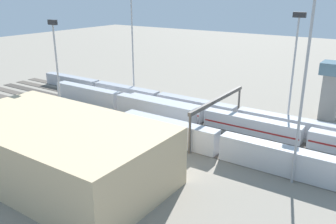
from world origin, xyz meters
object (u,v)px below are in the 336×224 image
train_on_track_4 (220,144)px  train_on_track_1 (251,125)px  signal_gantry (218,104)px  control_tower (332,87)px  light_mast_0 (132,32)px  maintenance_shed (56,150)px  light_mast_2 (295,56)px  light_mast_3 (56,56)px  train_on_track_2 (119,102)px  train_on_track_0 (195,106)px  light_mast_1 (307,64)px

train_on_track_4 → train_on_track_1: train_on_track_4 is taller
signal_gantry → control_tower: (-18.81, -25.74, 1.12)m
light_mast_0 → maintenance_shed: (-19.80, 45.34, -14.81)m
signal_gantry → light_mast_2: bearing=-130.6°
light_mast_0 → light_mast_3: size_ratio=1.29×
train_on_track_2 → control_tower: (-48.43, -25.74, 5.92)m
train_on_track_1 → light_mast_0: bearing=-9.9°
train_on_track_0 → light_mast_3: (27.00, 22.33, 14.01)m
train_on_track_0 → train_on_track_2: bearing=28.9°
control_tower → light_mast_0: bearing=14.4°
light_mast_0 → signal_gantry: (-34.29, 12.10, -12.53)m
train_on_track_4 → train_on_track_0: train_on_track_4 is taller
light_mast_3 → control_tower: light_mast_3 is taller
train_on_track_4 → train_on_track_1: (-0.61, -15.00, -0.61)m
train_on_track_4 → control_tower: 38.53m
maintenance_shed → light_mast_2: bearing=-119.3°
light_mast_1 → maintenance_shed: (35.06, 21.11, -15.43)m
train_on_track_4 → train_on_track_1: 15.03m
train_on_track_2 → light_mast_3: size_ratio=1.90×
signal_gantry → control_tower: 31.90m
train_on_track_2 → light_mast_2: 46.22m
train_on_track_4 → light_mast_3: light_mast_3 is taller
train_on_track_2 → maintenance_shed: (-15.13, 33.24, 2.52)m
train_on_track_0 → control_tower: size_ratio=8.15×
signal_gantry → control_tower: control_tower is taller
maintenance_shed → signal_gantry: bearing=-113.6°
train_on_track_1 → light_mast_0: size_ratio=2.23×
train_on_track_2 → train_on_track_1: (-35.94, -5.00, -0.61)m
train_on_track_2 → maintenance_shed: 36.61m
light_mast_2 → maintenance_shed: 55.43m
train_on_track_0 → signal_gantry: signal_gantry is taller
train_on_track_2 → signal_gantry: size_ratio=1.89×
maintenance_shed → light_mast_1: bearing=-148.9°
light_mast_1 → train_on_track_4: bearing=-8.1°
light_mast_0 → light_mast_2: bearing=-177.7°
train_on_track_2 → light_mast_0: bearing=-68.9°
light_mast_3 → control_tower: (-57.31, -38.07, -7.49)m
train_on_track_1 → light_mast_2: (-5.64, -8.95, 15.19)m
train_on_track_4 → train_on_track_0: bearing=-49.3°
train_on_track_4 → control_tower: size_ratio=3.21×
light_mast_3 → signal_gantry: (-38.50, -12.33, -8.61)m
light_mast_2 → train_on_track_0: bearing=9.5°
train_on_track_4 → light_mast_0: light_mast_0 is taller
control_tower → train_on_track_1: bearing=58.9°
light_mast_1 → light_mast_3: 59.25m
train_on_track_4 → maintenance_shed: bearing=49.0°
train_on_track_4 → signal_gantry: signal_gantry is taller
train_on_track_0 → train_on_track_1: same height
train_on_track_1 → light_mast_2: 18.51m
train_on_track_2 → light_mast_3: 20.27m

